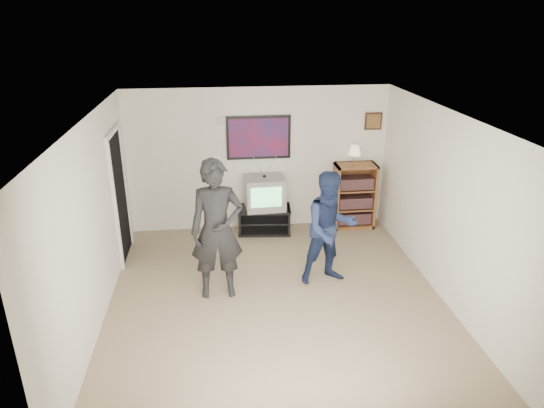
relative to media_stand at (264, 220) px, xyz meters
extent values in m
cube|color=#7C624F|center=(-0.06, -2.23, -0.23)|extent=(4.50, 5.00, 0.01)
cube|color=white|center=(-0.06, -2.23, 2.27)|extent=(4.50, 5.00, 0.01)
cube|color=silver|center=(-0.06, 0.27, 1.02)|extent=(4.50, 0.01, 2.50)
cube|color=silver|center=(-2.31, -2.23, 1.02)|extent=(0.01, 5.00, 2.50)
cube|color=silver|center=(2.19, -2.23, 1.02)|extent=(0.01, 5.00, 2.50)
cube|color=black|center=(0.00, 0.00, 0.21)|extent=(0.96, 0.59, 0.04)
cube|color=black|center=(0.00, 0.00, -0.21)|extent=(0.96, 0.59, 0.04)
cube|color=black|center=(-0.43, 0.00, 0.00)|extent=(0.09, 0.49, 0.46)
cube|color=black|center=(0.43, 0.00, 0.00)|extent=(0.09, 0.49, 0.46)
imported|color=black|center=(-0.83, -1.94, 0.74)|extent=(0.72, 0.49, 1.94)
imported|color=#1B274B|center=(0.75, -1.78, 0.60)|extent=(0.90, 0.75, 1.66)
cube|color=white|center=(-0.79, -1.71, 0.89)|extent=(0.04, 0.13, 0.04)
cube|color=white|center=(0.73, -1.59, 0.91)|extent=(0.04, 0.13, 0.04)
cube|color=black|center=(-0.06, 0.25, 1.42)|extent=(1.10, 0.03, 0.75)
cube|color=white|center=(-0.61, 0.25, 1.72)|extent=(0.28, 0.02, 0.14)
cube|color=black|center=(1.94, 0.25, 1.65)|extent=(0.30, 0.03, 0.30)
cube|color=black|center=(-2.30, -0.63, 0.77)|extent=(0.03, 0.85, 2.00)
camera|label=1|loc=(-0.80, -7.79, 3.45)|focal=32.00mm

